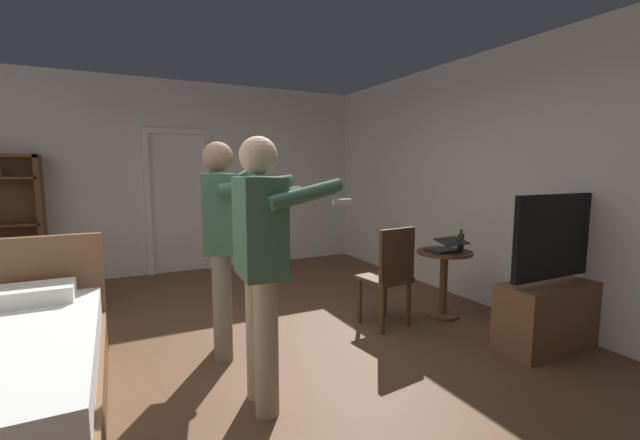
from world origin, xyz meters
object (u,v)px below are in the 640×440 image
Objects in this scene: person_striped_shirt at (222,233)px; suitcase_small at (50,290)px; tv_flatscreen at (558,301)px; bottle_on_table at (461,242)px; side_table at (444,273)px; wooden_chair at (390,273)px; suitcase_dark at (53,296)px; laptop at (446,247)px; person_blue_shirt at (262,254)px.

suitcase_small is at bearing 126.34° from person_striped_shirt.
tv_flatscreen is 0.76× the size of person_striped_shirt.
bottle_on_table is at bearing -5.20° from person_striped_shirt.
tv_flatscreen is at bearing -68.20° from side_table.
wooden_chair is at bearing -4.45° from person_striped_shirt.
person_striped_shirt is 3.06× the size of suitcase_small.
suitcase_small is (-4.11, 3.09, -0.18)m from tv_flatscreen.
person_striped_shirt is at bearing 176.49° from side_table.
suitcase_dark is at bearing 147.83° from wooden_chair.
wooden_chair is 1.67m from person_striped_shirt.
person_blue_shirt is (-2.19, -0.68, 0.26)m from laptop.
laptop is at bearing -122.19° from side_table.
suitcase_small is (-3.04, 2.09, -0.33)m from wooden_chair.
wooden_chair reaches higher than suitcase_small.
laptop is 0.35× the size of wooden_chair.
wooden_chair is (-0.68, 0.02, 0.08)m from side_table.
person_striped_shirt reaches higher than tv_flatscreen.
wooden_chair reaches higher than side_table.
side_table is 0.29m from laptop.
person_blue_shirt is 3.03× the size of suitcase_small.
person_striped_shirt is (-2.27, 0.14, 0.57)m from side_table.
person_blue_shirt is at bearing -66.60° from suitcase_dark.
suitcase_small is at bearing 149.74° from laptop.
side_table is 4.14m from suitcase_dark.
tv_flatscreen reaches higher than suitcase_dark.
wooden_chair is 3.70m from suitcase_small.
bottle_on_table is 2.43m from person_striped_shirt.
wooden_chair is 0.56× the size of person_striped_shirt.
wooden_chair is 1.96× the size of suitcase_dark.
person_blue_shirt is at bearing -164.78° from bottle_on_table.
suitcase_small is at bearing 117.86° from person_blue_shirt.
bottle_on_table is (-0.25, 0.90, 0.40)m from tv_flatscreen.
bottle_on_table reaches higher than suitcase_dark.
person_striped_shirt reaches higher than person_blue_shirt.
wooden_chair is (-0.65, 0.06, -0.21)m from laptop.
side_table is at bearing 57.81° from laptop.
suitcase_small is (-3.72, 2.11, -0.25)m from side_table.
wooden_chair reaches higher than bottle_on_table.
bottle_on_table reaches higher than laptop.
bottle_on_table is at bearing 105.65° from tv_flatscreen.
suitcase_dark is at bearing 152.67° from side_table.
side_table is 0.37m from bottle_on_table.
tv_flatscreen is 1.06m from side_table.
bottle_on_table is 0.45× the size of suitcase_dark.
suitcase_dark is (-2.99, 1.88, -0.34)m from wooden_chair.
laptop is 0.61× the size of suitcase_small.
person_striped_shirt reaches higher than suitcase_dark.
suitcase_small is (-0.04, 0.21, 0.01)m from suitcase_dark.
person_blue_shirt reaches higher than bottle_on_table.
tv_flatscreen is 5.15m from suitcase_small.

